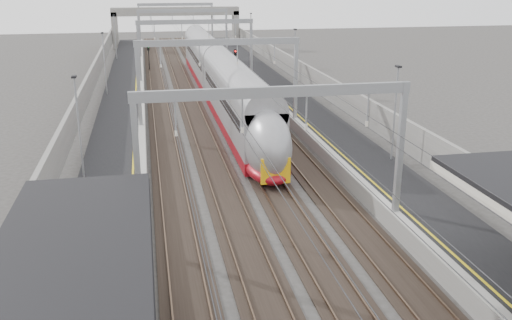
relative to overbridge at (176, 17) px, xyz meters
name	(u,v)px	position (x,y,z in m)	size (l,w,h in m)	color
platform_left	(121,123)	(-8.00, -55.00, -4.81)	(4.00, 120.00, 1.00)	black
platform_right	(305,114)	(8.00, -55.00, -4.81)	(4.00, 120.00, 1.00)	black
tracks	(216,124)	(0.00, -55.00, -5.26)	(11.40, 140.00, 0.20)	black
overhead_line	(205,44)	(0.00, -48.38, 0.83)	(13.00, 140.00, 6.60)	gray
overbridge	(176,17)	(0.00, 0.00, 0.00)	(22.00, 2.20, 6.90)	slate
wall_left	(80,112)	(-11.20, -55.00, -3.71)	(0.30, 120.00, 3.20)	slate
wall_right	(340,101)	(11.20, -55.00, -3.71)	(0.30, 120.00, 3.20)	slate
train	(221,83)	(1.50, -47.80, -3.12)	(2.84, 51.72, 4.48)	maroon
signal_green	(148,53)	(-5.20, -25.17, -2.89)	(0.32, 0.32, 3.48)	black
signal_red_near	(212,52)	(3.20, -26.20, -2.89)	(0.32, 0.32, 3.48)	black
signal_red_far	(235,58)	(5.40, -32.03, -2.89)	(0.32, 0.32, 3.48)	black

